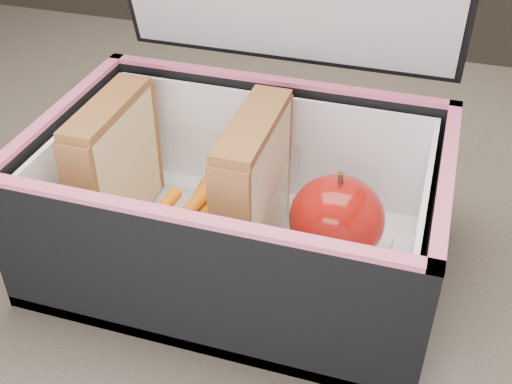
% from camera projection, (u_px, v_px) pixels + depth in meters
% --- Properties ---
extents(kitchen_table, '(1.20, 0.80, 0.75)m').
position_uv_depth(kitchen_table, '(240.00, 292.00, 0.63)').
color(kitchen_table, brown).
rests_on(kitchen_table, ground).
extents(lunch_bag, '(0.30, 0.25, 0.30)m').
position_uv_depth(lunch_bag, '(241.00, 192.00, 0.49)').
color(lunch_bag, black).
rests_on(lunch_bag, kitchen_table).
extents(plastic_tub, '(0.16, 0.12, 0.07)m').
position_uv_depth(plastic_tub, '(184.00, 202.00, 0.52)').
color(plastic_tub, white).
rests_on(plastic_tub, lunch_bag).
extents(sandwich_left, '(0.03, 0.10, 0.11)m').
position_uv_depth(sandwich_left, '(115.00, 164.00, 0.52)').
color(sandwich_left, '#E2C18B').
rests_on(sandwich_left, plastic_tub).
extents(sandwich_right, '(0.03, 0.11, 0.12)m').
position_uv_depth(sandwich_right, '(253.00, 187.00, 0.49)').
color(sandwich_right, '#E2C18B').
rests_on(sandwich_right, plastic_tub).
extents(carrot_sticks, '(0.05, 0.14, 0.03)m').
position_uv_depth(carrot_sticks, '(191.00, 215.00, 0.53)').
color(carrot_sticks, orange).
rests_on(carrot_sticks, plastic_tub).
extents(paper_napkin, '(0.08, 0.08, 0.01)m').
position_uv_depth(paper_napkin, '(340.00, 255.00, 0.51)').
color(paper_napkin, white).
rests_on(paper_napkin, lunch_bag).
extents(red_apple, '(0.09, 0.09, 0.08)m').
position_uv_depth(red_apple, '(337.00, 219.00, 0.49)').
color(red_apple, maroon).
rests_on(red_apple, paper_napkin).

